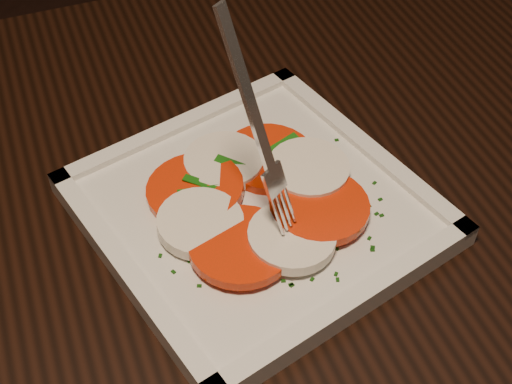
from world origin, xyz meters
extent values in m
cube|color=black|center=(-0.21, 0.12, 0.73)|extent=(1.29, 0.95, 0.04)
cylinder|color=black|center=(0.37, 0.39, 0.35)|extent=(0.06, 0.06, 0.71)
cube|color=black|center=(-0.09, 0.90, 0.45)|extent=(0.45, 0.45, 0.04)
cylinder|color=black|center=(-0.29, 0.73, 0.21)|extent=(0.04, 0.04, 0.41)
cylinder|color=black|center=(0.07, 0.71, 0.21)|extent=(0.04, 0.04, 0.41)
cylinder|color=black|center=(-0.26, 1.09, 0.21)|extent=(0.04, 0.04, 0.41)
cylinder|color=black|center=(0.10, 1.07, 0.21)|extent=(0.04, 0.04, 0.41)
cube|color=silver|center=(-0.16, 0.14, 0.76)|extent=(0.28, 0.28, 0.01)
cylinder|color=red|center=(-0.13, 0.18, 0.77)|extent=(0.08, 0.08, 0.01)
cylinder|color=white|center=(-0.17, 0.19, 0.77)|extent=(0.07, 0.07, 0.01)
cylinder|color=red|center=(-0.20, 0.18, 0.77)|extent=(0.08, 0.08, 0.01)
cylinder|color=white|center=(-0.21, 0.14, 0.77)|extent=(0.07, 0.07, 0.02)
cylinder|color=red|center=(-0.20, 0.10, 0.77)|extent=(0.08, 0.08, 0.01)
cylinder|color=white|center=(-0.16, 0.09, 0.78)|extent=(0.07, 0.07, 0.01)
cylinder|color=red|center=(-0.12, 0.11, 0.78)|extent=(0.08, 0.08, 0.01)
cylinder|color=white|center=(-0.11, 0.15, 0.78)|extent=(0.07, 0.07, 0.01)
cube|color=#16560E|center=(-0.20, 0.18, 0.78)|extent=(0.02, 0.02, 0.00)
cube|color=#16560E|center=(-0.20, 0.17, 0.78)|extent=(0.04, 0.02, 0.00)
cube|color=#16560E|center=(-0.11, 0.18, 0.78)|extent=(0.03, 0.02, 0.00)
cube|color=#16560E|center=(-0.19, 0.16, 0.78)|extent=(0.01, 0.03, 0.00)
cube|color=#16560E|center=(-0.16, 0.19, 0.78)|extent=(0.02, 0.03, 0.00)
cube|color=#16560E|center=(-0.22, 0.12, 0.78)|extent=(0.03, 0.02, 0.00)
cube|color=#0F390A|center=(-0.08, 0.09, 0.77)|extent=(0.00, 0.00, 0.00)
cube|color=#0F390A|center=(-0.10, 0.06, 0.77)|extent=(0.00, 0.00, 0.00)
cube|color=#0F390A|center=(-0.24, 0.15, 0.77)|extent=(0.00, 0.00, 0.00)
cube|color=#0F390A|center=(-0.18, 0.07, 0.77)|extent=(0.00, 0.00, 0.00)
cube|color=#0F390A|center=(-0.15, 0.22, 0.77)|extent=(0.00, 0.00, 0.00)
cube|color=#0F390A|center=(-0.06, 0.12, 0.77)|extent=(0.00, 0.00, 0.00)
cube|color=#0F390A|center=(-0.14, 0.05, 0.77)|extent=(0.00, 0.00, 0.00)
cube|color=#0F390A|center=(-0.10, 0.07, 0.77)|extent=(0.00, 0.00, 0.00)
cube|color=#0F390A|center=(-0.21, 0.20, 0.77)|extent=(0.00, 0.00, 0.00)
cube|color=#0F390A|center=(-0.23, 0.11, 0.77)|extent=(0.00, 0.00, 0.00)
cube|color=#0F390A|center=(-0.07, 0.10, 0.77)|extent=(0.00, 0.00, 0.00)
cube|color=#0F390A|center=(-0.25, 0.13, 0.77)|extent=(0.00, 0.00, 0.00)
cube|color=#0F390A|center=(-0.19, 0.22, 0.77)|extent=(0.00, 0.00, 0.00)
cube|color=#0F390A|center=(-0.24, 0.13, 0.77)|extent=(0.00, 0.00, 0.00)
cube|color=#0F390A|center=(-0.23, 0.10, 0.77)|extent=(0.00, 0.00, 0.00)
cube|color=#0F390A|center=(-0.11, 0.24, 0.77)|extent=(0.00, 0.00, 0.00)
cube|color=#0F390A|center=(-0.10, 0.08, 0.77)|extent=(0.00, 0.00, 0.00)
cube|color=#0F390A|center=(-0.11, 0.06, 0.77)|extent=(0.00, 0.00, 0.00)
cube|color=#0F390A|center=(-0.18, 0.06, 0.77)|extent=(0.00, 0.00, 0.00)
cube|color=#0F390A|center=(-0.08, 0.08, 0.77)|extent=(0.00, 0.00, 0.00)
cube|color=#0F390A|center=(-0.25, 0.11, 0.77)|extent=(0.00, 0.00, 0.00)
cube|color=#0F390A|center=(-0.18, 0.06, 0.77)|extent=(0.00, 0.00, 0.00)
cube|color=#0F390A|center=(-0.06, 0.18, 0.77)|extent=(0.00, 0.00, 0.00)
cube|color=#0F390A|center=(-0.16, 0.06, 0.77)|extent=(0.00, 0.00, 0.00)
cube|color=#0F390A|center=(-0.08, 0.10, 0.77)|extent=(0.00, 0.00, 0.00)
cube|color=#0F390A|center=(-0.13, 0.07, 0.77)|extent=(0.00, 0.00, 0.00)
cube|color=#0F390A|center=(-0.09, 0.09, 0.77)|extent=(0.00, 0.00, 0.00)
cube|color=#0F390A|center=(-0.24, 0.09, 0.77)|extent=(0.00, 0.00, 0.00)
cube|color=#0F390A|center=(-0.14, 0.05, 0.77)|extent=(0.00, 0.00, 0.00)
camera|label=1|loc=(-0.34, -0.20, 1.19)|focal=50.00mm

